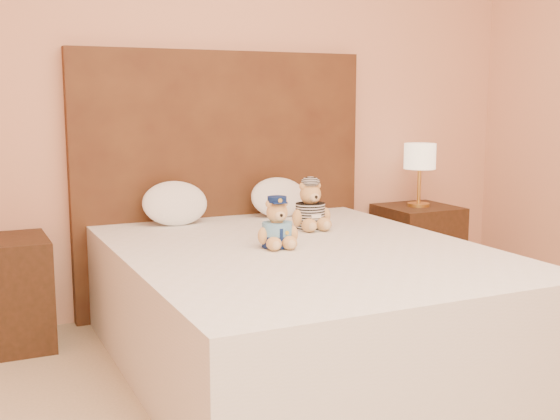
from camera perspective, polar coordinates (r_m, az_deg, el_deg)
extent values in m
cube|color=tan|center=(4.14, -4.97, 10.68)|extent=(4.00, 0.04, 2.70)
cube|color=white|center=(3.35, 1.65, -9.77)|extent=(1.60, 2.00, 0.30)
cube|color=silver|center=(3.27, 1.67, -5.21)|extent=(1.60, 2.00, 0.25)
cube|color=#513018|center=(4.13, -4.66, 2.34)|extent=(1.75, 0.08, 1.50)
cube|color=#3B2012|center=(3.76, -21.64, -6.34)|extent=(0.45, 0.45, 0.55)
cube|color=#3B2012|center=(4.61, 11.07, -3.07)|extent=(0.45, 0.45, 0.55)
cylinder|color=gold|center=(4.56, 11.18, 0.43)|extent=(0.14, 0.14, 0.02)
cylinder|color=gold|center=(4.55, 11.23, 2.05)|extent=(0.02, 0.02, 0.26)
cylinder|color=#F3E5BE|center=(4.53, 11.30, 4.31)|extent=(0.20, 0.20, 0.16)
ellipsoid|color=white|center=(3.86, -8.53, 0.72)|extent=(0.36, 0.24, 0.26)
ellipsoid|color=white|center=(4.08, -0.09, 1.20)|extent=(0.35, 0.23, 0.25)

